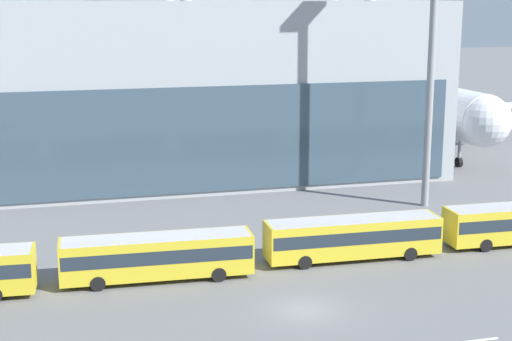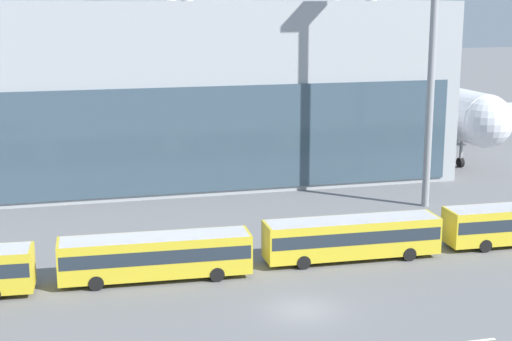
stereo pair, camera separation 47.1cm
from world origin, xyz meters
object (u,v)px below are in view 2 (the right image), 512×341
airliner_at_gate_far (419,104)px  shuttle_bus_2 (352,236)px  shuttle_bus_1 (155,254)px  floodlight_mast (433,34)px

airliner_at_gate_far → shuttle_bus_2: size_ratio=2.65×
shuttle_bus_2 → airliner_at_gate_far: bearing=59.5°
shuttle_bus_1 → airliner_at_gate_far: bearing=47.4°
airliner_at_gate_far → shuttle_bus_1: airliner_at_gate_far is taller
airliner_at_gate_far → shuttle_bus_2: (-22.72, -36.41, -4.08)m
airliner_at_gate_far → floodlight_mast: 28.05m
shuttle_bus_1 → shuttle_bus_2: (14.38, 0.62, 0.00)m
shuttle_bus_1 → shuttle_bus_2: size_ratio=1.00×
airliner_at_gate_far → floodlight_mast: floodlight_mast is taller
airliner_at_gate_far → floodlight_mast: (-10.74, -24.03, 9.68)m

